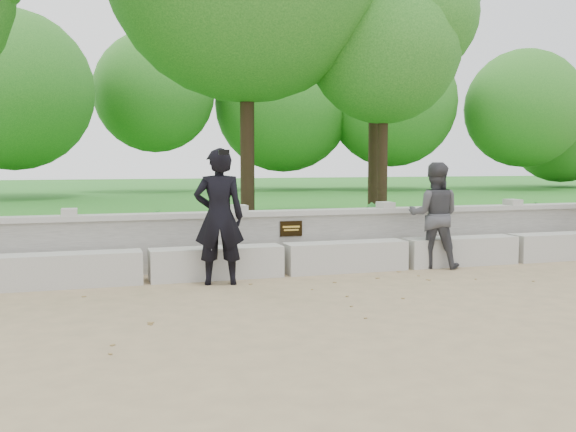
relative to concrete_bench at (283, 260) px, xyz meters
name	(u,v)px	position (x,y,z in m)	size (l,w,h in m)	color
ground	(329,301)	(0.00, -1.90, -0.22)	(80.00, 80.00, 0.00)	#A08762
lawn	(176,209)	(0.00, 12.10, -0.10)	(40.00, 22.00, 0.25)	#216E1D
concrete_bench	(283,260)	(0.00, 0.00, 0.00)	(11.90, 0.45, 0.45)	beige
parapet_wall	(270,238)	(0.00, 0.70, 0.24)	(12.50, 0.35, 0.90)	#BCB9B2
man_main	(219,217)	(-1.05, -0.45, 0.70)	(0.75, 0.67, 1.85)	black
visitor_left	(434,215)	(2.46, -0.10, 0.61)	(1.01, 0.94, 1.66)	#3D3D42
tree_near_right	(384,35)	(3.43, 3.80, 4.15)	(3.31, 3.31, 5.79)	#382619
tree_right	(375,2)	(4.27, 6.05, 5.43)	(4.51, 4.51, 7.68)	#382619
shrub_b	(373,222)	(2.10, 1.40, 0.37)	(0.38, 0.30, 0.69)	#2C822F
shrub_c	(547,218)	(5.93, 1.54, 0.33)	(0.55, 0.48, 0.61)	#2C822F
shrub_d	(155,224)	(-1.58, 2.92, 0.30)	(0.31, 0.27, 0.55)	#2C822F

